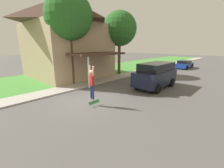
% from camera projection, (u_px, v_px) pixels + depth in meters
% --- Properties ---
extents(ground_plane, '(120.00, 120.00, 0.00)m').
position_uv_depth(ground_plane, '(86.00, 101.00, 10.13)').
color(ground_plane, '#54514F').
extents(lawn, '(10.00, 80.00, 0.08)m').
position_uv_depth(lawn, '(85.00, 74.00, 19.64)').
color(lawn, '#478E38').
rests_on(lawn, ground_plane).
extents(sidewalk, '(1.80, 80.00, 0.10)m').
position_uv_depth(sidewalk, '(109.00, 79.00, 16.75)').
color(sidewalk, '#ADA89E').
rests_on(sidewalk, ground_plane).
extents(house, '(10.94, 8.66, 8.92)m').
position_uv_depth(house, '(67.00, 36.00, 17.41)').
color(house, tan).
rests_on(house, lawn).
extents(lawn_tree_near, '(4.19, 4.19, 8.16)m').
position_uv_depth(lawn_tree_near, '(69.00, 16.00, 13.03)').
color(lawn_tree_near, brown).
rests_on(lawn_tree_near, lawn).
extents(lawn_tree_far, '(4.15, 4.15, 7.61)m').
position_uv_depth(lawn_tree_far, '(119.00, 29.00, 18.08)').
color(lawn_tree_far, brown).
rests_on(lawn_tree_far, lawn).
extents(suv_parked, '(2.17, 4.61, 2.19)m').
position_uv_depth(suv_parked, '(156.00, 75.00, 13.15)').
color(suv_parked, black).
rests_on(suv_parked, ground_plane).
extents(car_down_street, '(1.91, 4.38, 1.29)m').
position_uv_depth(car_down_street, '(184.00, 64.00, 24.70)').
color(car_down_street, navy).
rests_on(car_down_street, ground_plane).
extents(skateboarder, '(0.41, 0.24, 2.06)m').
position_uv_depth(skateboarder, '(92.00, 82.00, 9.04)').
color(skateboarder, navy).
rests_on(skateboarder, ground_plane).
extents(skateboard, '(0.20, 0.81, 0.23)m').
position_uv_depth(skateboard, '(94.00, 102.00, 9.29)').
color(skateboard, '#337F3D').
rests_on(skateboard, ground_plane).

